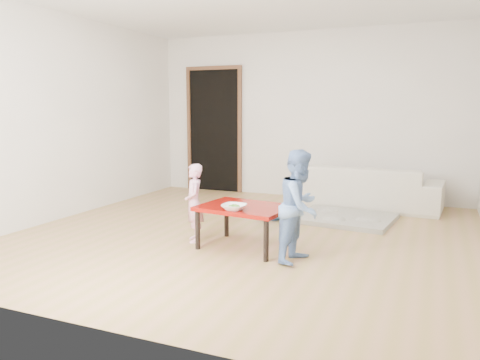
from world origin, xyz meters
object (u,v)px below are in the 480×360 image
Objects in this scene: sofa at (366,186)px; child_blue at (300,206)px; bowl at (234,207)px; basin at (272,213)px; child_pink at (194,203)px; red_table at (245,227)px.

sofa is 1.98× the size of child_blue.
basin is at bearing 95.36° from bowl.
bowl is at bearing -84.64° from basin.
child_pink is (-1.44, -2.52, 0.12)m from sofa.
sofa is 2.74m from child_blue.
sofa is 2.36× the size of red_table.
child_blue is (1.21, -0.20, 0.10)m from child_pink.
child_blue is at bearing 46.50° from child_pink.
sofa is at bearing 4.96° from child_blue.
child_pink reaches higher than sofa.
red_table is 0.72m from child_blue.
child_blue reaches higher than red_table.
child_blue is (0.65, 0.04, 0.06)m from bowl.
red_table is 0.84× the size of child_blue.
red_table is 1.34m from basin.
child_blue is (0.63, -0.19, 0.30)m from red_table.
sofa is 2.90m from child_pink.
child_pink is 1.23m from child_blue.
sofa is at bearing 71.42° from red_table.
child_pink is (-0.59, 0.02, 0.20)m from red_table.
bowl is 0.65m from child_blue.
child_blue is at bearing 3.23° from bowl.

